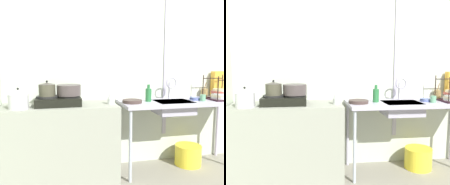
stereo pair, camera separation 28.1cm
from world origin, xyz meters
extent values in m
cube|color=beige|center=(0.00, 1.62, 1.24)|extent=(5.01, 0.10, 2.48)
cube|color=#A8A3B8|center=(-0.05, 1.56, 1.37)|extent=(0.05, 0.01, 1.99)
cube|color=gray|center=(-1.45, 1.29, 0.44)|extent=(1.27, 0.57, 0.88)
cube|color=#A8A3B8|center=(0.03, 1.29, 0.86)|extent=(1.53, 0.57, 0.04)
cylinder|color=#A3AAB8|center=(-0.69, 1.04, 0.42)|extent=(0.04, 0.04, 0.84)
cylinder|color=#ACA9BB|center=(-0.69, 1.53, 0.42)|extent=(0.04, 0.04, 0.84)
cube|color=black|center=(-1.46, 1.29, 0.92)|extent=(0.49, 0.36, 0.09)
cylinder|color=black|center=(-1.58, 1.29, 0.97)|extent=(0.24, 0.24, 0.02)
cylinder|color=black|center=(-1.34, 1.29, 0.97)|extent=(0.24, 0.24, 0.02)
cylinder|color=#444233|center=(-1.58, 1.29, 1.05)|extent=(0.18, 0.18, 0.13)
cone|color=#433D38|center=(-1.58, 1.29, 1.12)|extent=(0.18, 0.18, 0.02)
sphere|color=black|center=(-1.58, 1.29, 1.14)|extent=(0.02, 0.02, 0.02)
cylinder|color=#453C3C|center=(-1.34, 1.29, 1.04)|extent=(0.27, 0.27, 0.12)
cylinder|color=silver|center=(-1.86, 1.15, 0.95)|extent=(0.20, 0.20, 0.15)
cone|color=silver|center=(-1.86, 1.15, 1.05)|extent=(0.21, 0.21, 0.04)
sphere|color=black|center=(-1.86, 1.15, 1.09)|extent=(0.02, 0.02, 0.02)
cylinder|color=silver|center=(-0.87, 1.23, 0.91)|extent=(0.08, 0.08, 0.07)
cone|color=silver|center=(-0.87, 1.23, 0.99)|extent=(0.08, 0.08, 0.09)
cube|color=#A8A3B8|center=(-0.08, 1.25, 0.80)|extent=(0.45, 0.35, 0.15)
cylinder|color=#A8A3B8|center=(-0.04, 1.46, 0.98)|extent=(0.02, 0.02, 0.21)
torus|color=#A8A3B8|center=(-0.04, 1.40, 1.09)|extent=(0.14, 0.02, 0.14)
cylinder|color=#3E2F2C|center=(-0.61, 1.26, 0.89)|extent=(0.23, 0.23, 0.04)
cylinder|color=black|center=(0.43, 1.10, 1.03)|extent=(0.01, 0.01, 0.31)
cylinder|color=black|center=(0.43, 1.41, 1.03)|extent=(0.01, 0.01, 0.31)
cylinder|color=black|center=(0.57, 1.41, 1.14)|extent=(0.29, 0.01, 0.01)
cylinder|color=#629D78|center=(0.28, 1.19, 0.92)|extent=(0.07, 0.07, 0.08)
cylinder|color=#5563A2|center=(0.23, 1.28, 0.89)|extent=(0.13, 0.13, 0.04)
cylinder|color=#286C39|center=(-0.39, 1.31, 0.95)|extent=(0.07, 0.07, 0.16)
cylinder|color=#286C39|center=(-0.39, 1.31, 1.06)|extent=(0.03, 0.03, 0.05)
cylinder|color=olive|center=(0.51, 1.51, 0.93)|extent=(0.09, 0.09, 0.11)
cylinder|color=olive|center=(0.51, 1.51, 0.99)|extent=(0.03, 0.05, 0.17)
cylinder|color=yellow|center=(0.19, 1.33, 0.13)|extent=(0.34, 0.34, 0.27)
camera|label=1|loc=(-1.46, -1.44, 1.36)|focal=38.66mm
camera|label=2|loc=(-1.18, -1.48, 1.36)|focal=38.66mm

